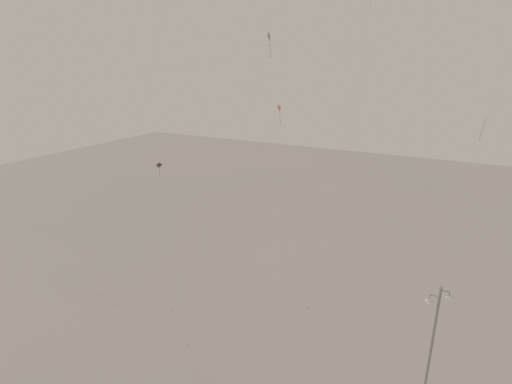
% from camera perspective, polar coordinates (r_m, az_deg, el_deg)
% --- Properties ---
extents(ground, '(160.00, 160.00, 0.00)m').
position_cam_1_polar(ground, '(33.26, 0.13, -22.75)').
color(ground, '#A19385').
rests_on(ground, ground).
extents(street_lamp, '(1.61, 0.66, 8.38)m').
position_cam_1_polar(street_lamp, '(30.11, 23.90, -18.69)').
color(street_lamp, gray).
rests_on(street_lamp, ground).
extents(kite_0, '(5.31, 10.07, 32.38)m').
position_cam_1_polar(kite_0, '(40.26, -13.11, 22.76)').
color(kite_0, '#A03517').
rests_on(kite_0, ground).
extents(kite_1, '(0.83, 13.64, 24.40)m').
position_cam_1_polar(kite_1, '(35.75, -0.69, 12.29)').
color(kite_1, '#332D2A').
rests_on(kite_1, ground).
extents(kite_3, '(7.74, 6.89, 18.46)m').
position_cam_1_polar(kite_3, '(34.33, -0.86, 4.04)').
color(kite_3, '#A03517').
rests_on(kite_3, ground).
extents(kite_4, '(1.43, 8.00, 17.67)m').
position_cam_1_polar(kite_4, '(36.02, 28.50, 2.03)').
color(kite_4, '#332D2A').
rests_on(kite_4, ground).
extents(kite_5, '(1.44, 11.14, 29.18)m').
position_cam_1_polar(kite_5, '(44.57, 14.76, 17.30)').
color(kite_5, brown).
rests_on(kite_5, ground).
extents(kite_6, '(0.67, 7.33, 12.32)m').
position_cam_1_polar(kite_6, '(40.80, -14.91, -0.42)').
color(kite_6, '#332D2A').
rests_on(kite_6, ground).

